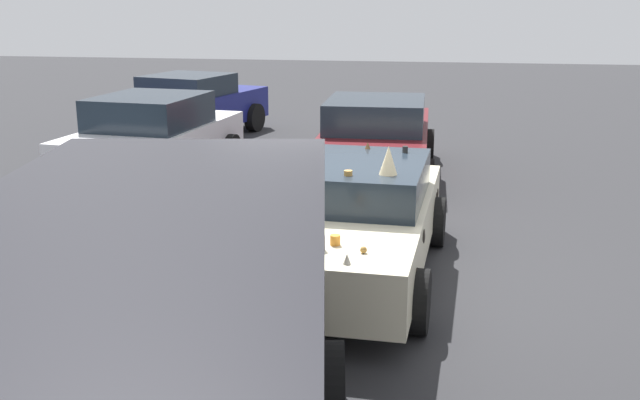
% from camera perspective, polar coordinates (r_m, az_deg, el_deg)
% --- Properties ---
extents(ground_plane, '(60.00, 60.00, 0.00)m').
position_cam_1_polar(ground_plane, '(8.77, 1.94, -5.77)').
color(ground_plane, '#2D2D30').
extents(art_car_decorated, '(4.43, 2.25, 1.62)m').
position_cam_1_polar(art_car_decorated, '(8.60, 2.04, -1.45)').
color(art_car_decorated, beige).
rests_on(art_car_decorated, ground).
extents(parked_sedan_near_left, '(4.28, 2.74, 1.45)m').
position_cam_1_polar(parked_sedan_near_left, '(17.50, -9.65, 7.07)').
color(parked_sedan_near_left, navy).
rests_on(parked_sedan_near_left, ground).
extents(parked_sedan_behind_right, '(4.13, 2.31, 1.52)m').
position_cam_1_polar(parked_sedan_behind_right, '(13.36, -12.49, 4.57)').
color(parked_sedan_behind_right, white).
rests_on(parked_sedan_behind_right, ground).
extents(parked_sedan_row_back_far, '(4.59, 2.13, 1.44)m').
position_cam_1_polar(parked_sedan_row_back_far, '(13.42, 4.30, 4.75)').
color(parked_sedan_row_back_far, '#5B1419').
rests_on(parked_sedan_row_back_far, ground).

